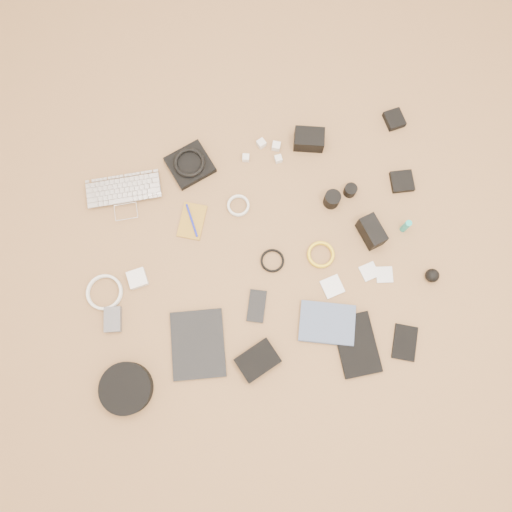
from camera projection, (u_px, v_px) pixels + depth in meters
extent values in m
cube|color=olive|center=(261.00, 262.00, 2.06)|extent=(4.00, 4.00, 0.04)
imported|color=#BCBBC0|center=(125.00, 200.00, 2.08)|extent=(0.32, 0.23, 0.02)
cube|color=black|center=(190.00, 165.00, 2.11)|extent=(0.21, 0.21, 0.03)
torus|color=black|center=(189.00, 163.00, 2.09)|extent=(0.17, 0.17, 0.02)
cube|color=silver|center=(246.00, 158.00, 2.12)|extent=(0.04, 0.04, 0.03)
cube|color=silver|center=(261.00, 143.00, 2.14)|extent=(0.04, 0.04, 0.03)
cube|color=silver|center=(276.00, 146.00, 2.13)|extent=(0.04, 0.04, 0.03)
cube|color=silver|center=(278.00, 159.00, 2.12)|extent=(0.03, 0.03, 0.03)
cube|color=black|center=(309.00, 139.00, 2.12)|extent=(0.14, 0.12, 0.07)
cube|color=black|center=(394.00, 119.00, 2.16)|extent=(0.08, 0.09, 0.03)
cube|color=olive|center=(192.00, 221.00, 2.07)|extent=(0.15, 0.18, 0.01)
cylinder|color=#141CAA|center=(192.00, 220.00, 2.06)|extent=(0.03, 0.15, 0.01)
torus|color=silver|center=(238.00, 206.00, 2.08)|extent=(0.10, 0.10, 0.01)
cylinder|color=black|center=(332.00, 199.00, 2.06)|extent=(0.08, 0.08, 0.07)
cylinder|color=black|center=(350.00, 190.00, 2.08)|extent=(0.06, 0.06, 0.05)
cube|color=black|center=(402.00, 181.00, 2.10)|extent=(0.10, 0.10, 0.02)
cube|color=silver|center=(138.00, 279.00, 2.00)|extent=(0.08, 0.08, 0.03)
torus|color=silver|center=(105.00, 292.00, 2.00)|extent=(0.15, 0.15, 0.01)
torus|color=black|center=(272.00, 261.00, 2.03)|extent=(0.11, 0.11, 0.01)
torus|color=yellow|center=(321.00, 255.00, 2.04)|extent=(0.14, 0.14, 0.01)
cube|color=black|center=(371.00, 232.00, 2.02)|extent=(0.10, 0.14, 0.09)
cylinder|color=teal|center=(406.00, 226.00, 2.02)|extent=(0.03, 0.03, 0.09)
cube|color=#535357|center=(113.00, 319.00, 1.97)|extent=(0.08, 0.11, 0.03)
cube|color=black|center=(198.00, 344.00, 1.96)|extent=(0.24, 0.29, 0.01)
cube|color=black|center=(257.00, 306.00, 1.99)|extent=(0.11, 0.14, 0.01)
cube|color=silver|center=(332.00, 287.00, 2.01)|extent=(0.09, 0.09, 0.01)
cube|color=silver|center=(369.00, 272.00, 2.02)|extent=(0.08, 0.08, 0.01)
cube|color=silver|center=(384.00, 275.00, 2.02)|extent=(0.08, 0.08, 0.01)
sphere|color=black|center=(432.00, 276.00, 1.99)|extent=(0.07, 0.07, 0.06)
cylinder|color=black|center=(126.00, 388.00, 1.90)|extent=(0.25, 0.25, 0.05)
cube|color=black|center=(258.00, 360.00, 1.93)|extent=(0.18, 0.16, 0.04)
imported|color=#425170|center=(326.00, 344.00, 1.95)|extent=(0.26, 0.22, 0.02)
cube|color=black|center=(357.00, 345.00, 1.95)|extent=(0.15, 0.24, 0.02)
cube|color=black|center=(405.00, 342.00, 1.96)|extent=(0.14, 0.16, 0.01)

